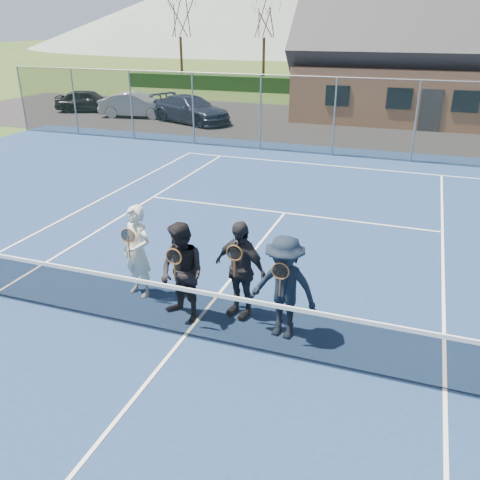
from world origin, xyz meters
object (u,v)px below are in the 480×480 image
Objects in this scene: car_a at (88,101)px; player_c at (240,269)px; player_d at (284,288)px; player_a at (138,252)px; tennis_net at (183,310)px; car_b at (136,105)px; clubhouse at (450,41)px; player_b at (182,273)px; car_c at (191,109)px.

player_c is (16.22, -18.48, 0.28)m from car_a.
player_c is at bearing 156.82° from player_d.
tennis_net is at bearing -36.06° from player_a.
player_d reaches higher than car_b.
car_b is 2.25× the size of player_c.
player_a is (-5.44, -22.95, -3.07)m from clubhouse.
player_c is (0.63, 1.00, 0.38)m from tennis_net.
car_b is at bearing -120.51° from car_a.
player_a is (14.16, -18.44, 0.28)m from car_a.
player_d is at bearing 21.87° from tennis_net.
player_b is (15.34, -18.96, 0.28)m from car_a.
player_c is (2.06, -0.04, -0.00)m from player_a.
car_a is 20.39m from clubhouse.
player_a reaches higher than car_b.
player_d is at bearing 2.84° from player_b.
player_c is at bearing -1.23° from player_a.
clubhouse reaches higher than car_c.
player_a is 1.00× the size of player_b.
player_a is (-1.44, 1.05, 0.38)m from tennis_net.
player_b is (11.66, -18.21, 0.25)m from car_b.
player_c is at bearing 28.30° from player_b.
clubhouse is (12.37, 5.72, 3.30)m from car_c.
car_c is 20.25m from player_d.
tennis_net is 1.82m from player_a.
player_a is at bearing 143.94° from tennis_net.
clubhouse is (15.91, 5.26, 3.32)m from car_b.
car_c is at bearing -106.69° from car_b.
player_d is at bearing -23.18° from player_c.
player_a is at bearing 178.77° from player_c.
player_d is at bearing -128.61° from car_c.
player_a and player_d have the same top height.
car_c is at bearing -118.59° from car_a.
player_c is at bearing -130.37° from car_c.
car_b is 22.21m from tennis_net.
tennis_net is at bearing -122.07° from player_c.
car_b is 22.57m from player_d.
player_d is (17.13, -18.87, 0.28)m from car_a.
tennis_net is at bearing -64.03° from player_b.
player_c is at bearing -157.79° from car_a.
car_c is 18.57m from player_a.
car_a is 2.10× the size of player_b.
car_a is at bearing 132.23° from player_d.
clubhouse is 8.67× the size of player_a.
player_d is (0.90, -0.39, -0.00)m from player_c.
player_d is (9.90, -17.66, 0.23)m from car_c.
clubhouse reaches higher than player_d.
player_a is at bearing -103.33° from clubhouse.
car_a is at bearing 128.98° from player_b.
car_c is 0.41× the size of tennis_net.
player_b is 1.00× the size of player_c.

